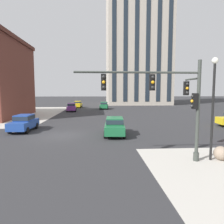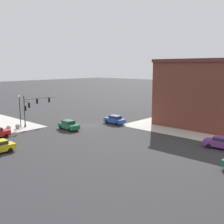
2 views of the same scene
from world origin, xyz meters
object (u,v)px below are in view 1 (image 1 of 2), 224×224
Objects in this scene: street_lamp_corner_near at (213,98)px; car_main_northbound_far at (104,105)px; car_main_northbound_near at (78,104)px; car_main_southbound_far at (71,107)px; traffic_signal_main at (172,98)px; bollard_sphere_curb_a at (221,153)px; car_cross_eastbound at (115,125)px; car_cross_westbound at (24,122)px.

street_lamp_corner_near is 37.24m from car_main_northbound_far.
car_main_northbound_near and car_main_northbound_far have the same top height.
traffic_signal_main is at bearing -72.75° from car_main_southbound_far.
bollard_sphere_curb_a is 9.42m from car_cross_eastbound.
bollard_sphere_curb_a is 34.22m from car_main_southbound_far.
car_main_southbound_far is 1.01× the size of car_cross_westbound.
car_main_northbound_far is at bearing 90.29° from car_cross_eastbound.
car_main_southbound_far is at bearing 107.25° from traffic_signal_main.
car_main_northbound_far is 28.09m from car_cross_westbound.
street_lamp_corner_near is at bearing -74.07° from car_main_northbound_near.
car_main_northbound_far is (-2.91, 36.64, -2.77)m from traffic_signal_main.
car_main_southbound_far is at bearing 111.95° from bollard_sphere_curb_a.
bollard_sphere_curb_a is at bearing -80.90° from car_main_northbound_far.
street_lamp_corner_near is at bearing -55.24° from car_cross_eastbound.
bollard_sphere_curb_a is 0.18× the size of car_main_southbound_far.
street_lamp_corner_near is 1.33× the size of car_main_southbound_far.
car_main_southbound_far is at bearing -92.16° from car_main_northbound_near.
car_main_northbound_far is at bearing 71.23° from car_cross_westbound.
car_main_southbound_far is at bearing -143.75° from car_main_northbound_far.
street_lamp_corner_near is (2.38, -0.11, 0.02)m from traffic_signal_main.
car_main_northbound_near is (-12.43, 41.43, 0.50)m from bollard_sphere_curb_a.
traffic_signal_main is 4.44m from bollard_sphere_curb_a.
car_cross_eastbound is 9.59m from car_cross_westbound.
bollard_sphere_curb_a is 0.14× the size of street_lamp_corner_near.
bollard_sphere_curb_a is 0.19× the size of car_cross_westbound.
traffic_signal_main reaches higher than bollard_sphere_curb_a.
traffic_signal_main is 15.86m from car_cross_westbound.
street_lamp_corner_near reaches higher than car_main_northbound_near.
car_main_southbound_far is (-12.79, 31.74, 0.50)m from bollard_sphere_curb_a.
bollard_sphere_curb_a is 0.18× the size of car_cross_eastbound.
car_cross_eastbound is at bearing 110.75° from traffic_signal_main.
bollard_sphere_curb_a is at bearing -34.33° from car_cross_westbound.
traffic_signal_main reaches higher than car_main_northbound_far.
car_main_northbound_near and car_cross_westbound have the same top height.
street_lamp_corner_near is 1.33× the size of car_cross_eastbound.
car_main_southbound_far and car_cross_eastbound have the same top height.
car_cross_westbound is at bearing -94.59° from car_main_northbound_near.
car_cross_westbound is at bearing 144.65° from street_lamp_corner_near.
car_cross_westbound is at bearing -108.77° from car_main_northbound_far.
street_lamp_corner_near reaches higher than traffic_signal_main.
traffic_signal_main reaches higher than car_cross_eastbound.
traffic_signal_main is 2.38m from street_lamp_corner_near.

